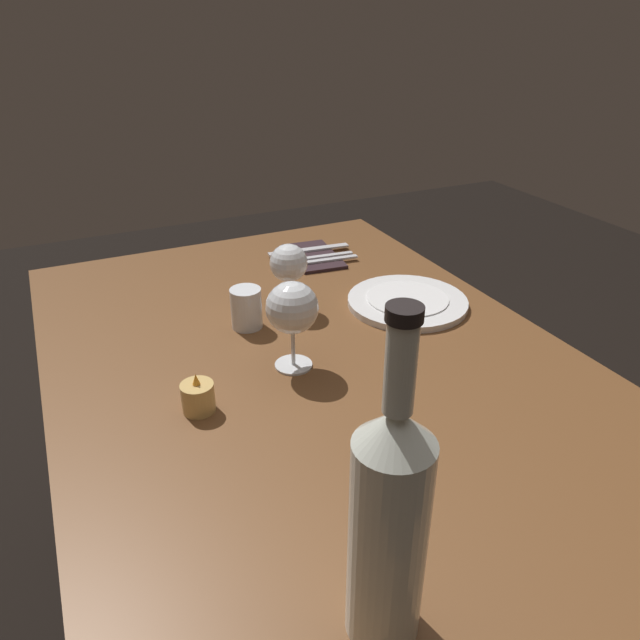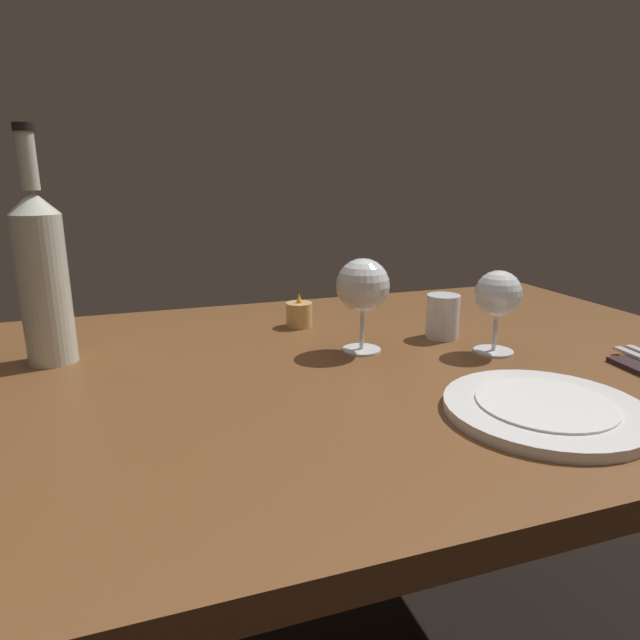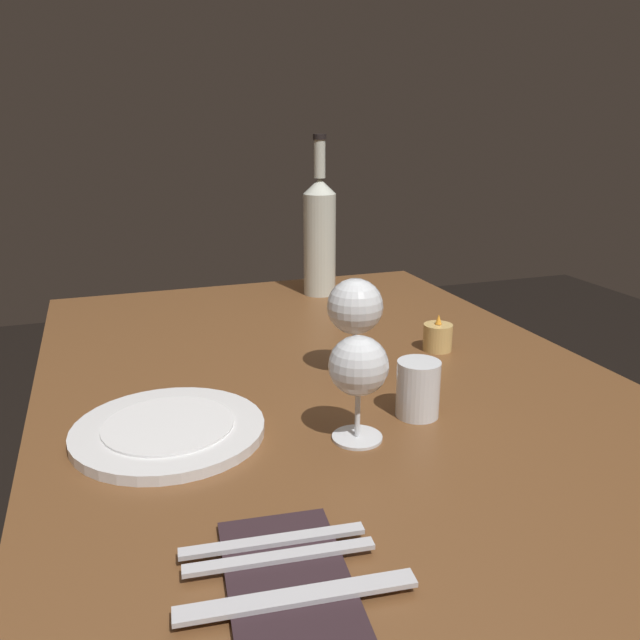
{
  "view_description": "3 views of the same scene",
  "coord_description": "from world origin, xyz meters",
  "views": [
    {
      "loc": [
        -0.83,
        0.38,
        1.3
      ],
      "look_at": [
        -0.04,
        0.01,
        0.84
      ],
      "focal_mm": 33.55,
      "sensor_mm": 36.0,
      "label": 1
    },
    {
      "loc": [
        -0.36,
        -0.78,
        1.04
      ],
      "look_at": [
        -0.09,
        0.01,
        0.81
      ],
      "focal_mm": 30.79,
      "sensor_mm": 36.0,
      "label": 2
    },
    {
      "loc": [
        0.9,
        -0.33,
        1.14
      ],
      "look_at": [
        -0.07,
        0.01,
        0.82
      ],
      "focal_mm": 36.08,
      "sensor_mm": 36.0,
      "label": 3
    }
  ],
  "objects": [
    {
      "name": "folded_napkin",
      "position": [
        0.44,
        -0.2,
        0.74
      ],
      "size": [
        0.2,
        0.13,
        0.01
      ],
      "color": "#2D1E23",
      "rests_on": "dining_table"
    },
    {
      "name": "table_knife",
      "position": [
        0.47,
        -0.2,
        0.75
      ],
      "size": [
        0.04,
        0.21,
        0.0
      ],
      "color": "silver",
      "rests_on": "folded_napkin"
    },
    {
      "name": "fork_outer",
      "position": [
        0.39,
        -0.2,
        0.75
      ],
      "size": [
        0.03,
        0.18,
        0.0
      ],
      "color": "silver",
      "rests_on": "folded_napkin"
    },
    {
      "name": "votive_candle",
      "position": [
        -0.06,
        0.23,
        0.76
      ],
      "size": [
        0.05,
        0.05,
        0.07
      ],
      "color": "#DBB266",
      "rests_on": "dining_table"
    },
    {
      "name": "ground_plane",
      "position": [
        0.0,
        0.0,
        0.0
      ],
      "size": [
        6.0,
        6.0,
        0.0
      ],
      "primitive_type": "plane",
      "color": "black"
    },
    {
      "name": "fork_inner",
      "position": [
        0.41,
        -0.2,
        0.75
      ],
      "size": [
        0.03,
        0.18,
        0.0
      ],
      "color": "silver",
      "rests_on": "folded_napkin"
    },
    {
      "name": "wine_bottle",
      "position": [
        -0.5,
        0.15,
        0.88
      ],
      "size": [
        0.08,
        0.08,
        0.37
      ],
      "color": "silver",
      "rests_on": "dining_table"
    },
    {
      "name": "wine_glass_right",
      "position": [
        -0.01,
        0.04,
        0.85
      ],
      "size": [
        0.09,
        0.09,
        0.16
      ],
      "color": "white",
      "rests_on": "dining_table"
    },
    {
      "name": "wine_glass_left",
      "position": [
        0.2,
        -0.04,
        0.84
      ],
      "size": [
        0.08,
        0.08,
        0.14
      ],
      "color": "white",
      "rests_on": "dining_table"
    },
    {
      "name": "dinner_plate",
      "position": [
        0.11,
        -0.27,
        0.75
      ],
      "size": [
        0.25,
        0.25,
        0.02
      ],
      "color": "white",
      "rests_on": "dining_table"
    },
    {
      "name": "water_tumbler",
      "position": [
        0.16,
        0.07,
        0.78
      ],
      "size": [
        0.06,
        0.06,
        0.08
      ],
      "color": "white",
      "rests_on": "dining_table"
    },
    {
      "name": "dining_table",
      "position": [
        0.0,
        0.0,
        0.65
      ],
      "size": [
        1.3,
        0.9,
        0.74
      ],
      "color": "brown",
      "rests_on": "ground"
    }
  ]
}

